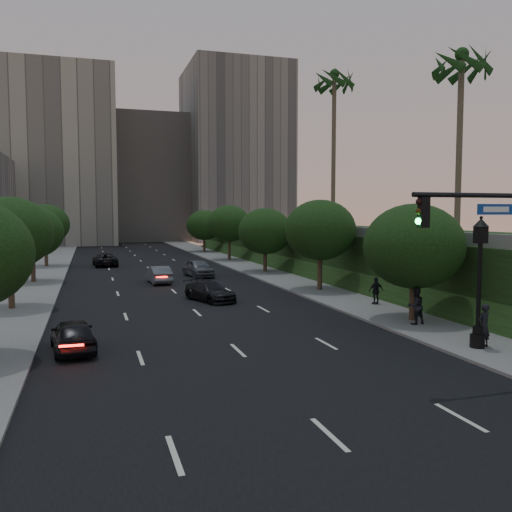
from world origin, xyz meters
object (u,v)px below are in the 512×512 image
object	(u,v)px
sedan_near_left	(73,335)
sedan_far_left	(105,260)
street_lamp	(479,288)
pedestrian_b	(416,306)
sedan_near_right	(210,291)
pedestrian_c	(376,291)
sedan_mid_left	(159,275)
pedestrian_a	(484,325)
sedan_far_right	(198,268)

from	to	relation	value
sedan_near_left	sedan_far_left	size ratio (longest dim) A/B	0.80
sedan_near_left	sedan_far_left	distance (m)	37.54
street_lamp	pedestrian_b	world-z (taller)	street_lamp
sedan_near_left	sedan_near_right	world-z (taller)	sedan_near_left
sedan_near_right	pedestrian_c	xyz separation A→B (m)	(9.35, -5.00, 0.34)
sedan_mid_left	pedestrian_b	distance (m)	23.58
sedan_mid_left	pedestrian_c	bearing A→B (deg)	122.69
street_lamp	pedestrian_c	size ratio (longest dim) A/B	3.37
sedan_far_left	pedestrian_a	bearing A→B (deg)	104.51
sedan_far_left	pedestrian_b	bearing A→B (deg)	106.70
sedan_near_right	pedestrian_a	xyz separation A→B (m)	(8.20, -15.91, 0.42)
sedan_far_right	sedan_mid_left	bearing A→B (deg)	-146.36
sedan_near_right	sedan_far_right	bearing A→B (deg)	62.47
sedan_near_left	pedestrian_a	size ratio (longest dim) A/B	2.23
sedan_mid_left	pedestrian_a	distance (m)	28.07
pedestrian_a	sedan_mid_left	bearing A→B (deg)	-83.27
sedan_mid_left	sedan_far_right	distance (m)	5.32
sedan_far_right	pedestrian_c	bearing A→B (deg)	-76.14
sedan_far_left	pedestrian_b	size ratio (longest dim) A/B	2.74
sedan_mid_left	sedan_near_right	size ratio (longest dim) A/B	0.98
sedan_far_left	sedan_near_right	size ratio (longest dim) A/B	1.15
sedan_near_right	pedestrian_a	world-z (taller)	pedestrian_a
sedan_mid_left	sedan_far_right	xyz separation A→B (m)	(3.99, 3.52, 0.09)
street_lamp	sedan_near_left	distance (m)	16.91
street_lamp	pedestrian_c	bearing A→B (deg)	82.51
sedan_near_right	pedestrian_c	size ratio (longest dim) A/B	2.66
pedestrian_b	sedan_near_left	bearing A→B (deg)	-3.77
sedan_near_left	sedan_far_right	distance (m)	26.78
sedan_mid_left	sedan_far_left	bearing A→B (deg)	-80.98
street_lamp	sedan_mid_left	world-z (taller)	street_lamp
pedestrian_a	pedestrian_c	world-z (taller)	pedestrian_a
sedan_far_right	pedestrian_a	xyz separation A→B (m)	(6.31, -29.64, 0.26)
sedan_mid_left	sedan_near_left	bearing A→B (deg)	69.79
sedan_far_right	pedestrian_c	size ratio (longest dim) A/B	2.84
pedestrian_a	sedan_near_left	bearing A→B (deg)	-31.20
pedestrian_c	sedan_mid_left	bearing A→B (deg)	-55.98
sedan_near_left	sedan_far_left	world-z (taller)	sedan_far_left
sedan_near_right	pedestrian_c	distance (m)	10.60
sedan_near_right	street_lamp	bearing A→B (deg)	-83.20
street_lamp	pedestrian_c	world-z (taller)	street_lamp
sedan_far_left	pedestrian_b	distance (m)	39.97
sedan_near_right	pedestrian_c	world-z (taller)	pedestrian_c
sedan_near_left	pedestrian_b	world-z (taller)	pedestrian_b
sedan_far_left	sedan_near_right	bearing A→B (deg)	98.69
pedestrian_c	sedan_near_left	bearing A→B (deg)	16.21
sedan_mid_left	sedan_near_right	world-z (taller)	sedan_mid_left
sedan_near_left	sedan_mid_left	bearing A→B (deg)	-112.70
street_lamp	pedestrian_a	xyz separation A→B (m)	(0.28, -0.01, -1.57)
sedan_mid_left	sedan_far_left	xyz separation A→B (m)	(-3.82, 16.18, -0.01)
sedan_far_left	sedan_near_left	bearing A→B (deg)	82.60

